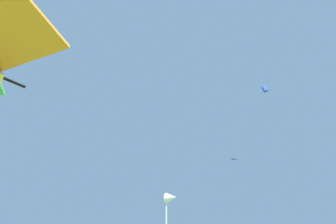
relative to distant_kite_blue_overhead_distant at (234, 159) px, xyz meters
name	(u,v)px	position (x,y,z in m)	size (l,w,h in m)	color
distant_kite_blue_overhead_distant	(234,159)	(0.00, 0.00, 0.00)	(0.52, 0.51, 0.14)	blue
distant_kite_blue_mid_left	(265,89)	(3.41, 3.95, 8.75)	(0.76, 0.60, 0.83)	blue
marker_flag	(170,204)	(3.88, -17.65, -6.25)	(0.30, 0.24, 2.06)	silver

